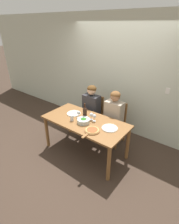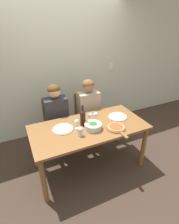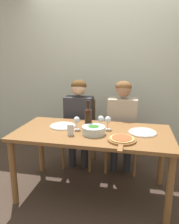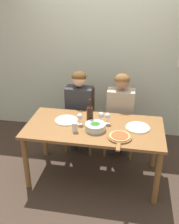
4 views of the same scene
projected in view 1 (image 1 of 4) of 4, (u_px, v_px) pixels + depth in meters
ground_plane at (86, 151)px, 3.75m from camera, size 40.00×40.00×0.00m
back_wall at (120, 76)px, 4.04m from camera, size 10.00×0.06×2.70m
dining_table at (85, 125)px, 3.45m from camera, size 1.69×0.82×0.76m
chair_left at (94, 114)px, 4.19m from camera, size 0.42×0.42×0.94m
chair_right at (115, 121)px, 3.87m from camera, size 0.42×0.42×0.94m
person_woman at (91, 106)px, 4.01m from camera, size 0.47×0.51×1.24m
person_man at (114, 113)px, 3.68m from camera, size 0.47×0.51×1.24m
wine_bottle at (85, 112)px, 3.43m from camera, size 0.08×0.08×0.32m
broccoli_bowl at (84, 121)px, 3.31m from camera, size 0.25×0.25×0.09m
dinner_plate_left at (74, 113)px, 3.66m from camera, size 0.29×0.29×0.02m
dinner_plate_right at (110, 128)px, 3.15m from camera, size 0.29×0.29×0.02m
pizza_on_board at (92, 131)px, 3.06m from camera, size 0.28×0.42×0.04m
wine_glass_left at (78, 113)px, 3.46m from camera, size 0.07×0.07×0.15m
wine_glass_right at (94, 116)px, 3.34m from camera, size 0.07×0.07×0.15m
wine_glass_centre at (91, 115)px, 3.39m from camera, size 0.07×0.07×0.15m
water_tumbler at (72, 118)px, 3.38m from camera, size 0.07×0.07×0.12m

